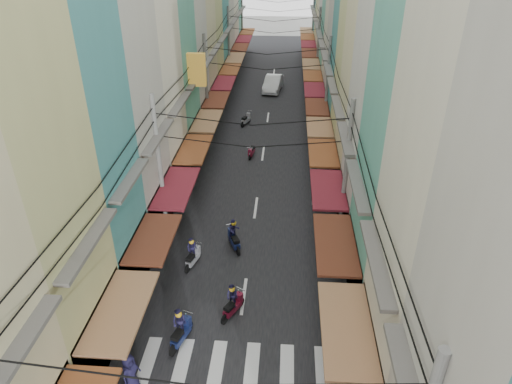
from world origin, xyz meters
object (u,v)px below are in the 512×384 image
at_px(market_umbrella, 383,291).
at_px(traffic_sign, 373,279).
at_px(bicycle, 406,320).
at_px(white_car, 273,91).

relative_size(market_umbrella, traffic_sign, 0.77).
bearing_deg(traffic_sign, bicycle, 6.40).
bearing_deg(white_car, bicycle, -71.00).
bearing_deg(bicycle, white_car, 22.67).
height_order(white_car, traffic_sign, traffic_sign).
bearing_deg(market_umbrella, white_car, 99.71).
xyz_separation_m(white_car, market_umbrella, (5.80, -33.91, 2.20)).
relative_size(white_car, traffic_sign, 1.72).
relative_size(bicycle, market_umbrella, 0.60).
height_order(bicycle, traffic_sign, traffic_sign).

